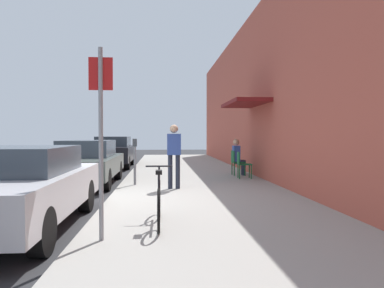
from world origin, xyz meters
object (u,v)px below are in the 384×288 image
at_px(seated_patron_1, 238,156).
at_px(parked_car_1, 87,162).
at_px(cafe_chair_0, 242,163).
at_px(parking_meter, 135,158).
at_px(parked_car_0, 19,186).
at_px(parked_car_2, 113,151).
at_px(pedestrian_standing, 174,151).
at_px(cafe_chair_1, 236,161).
at_px(street_sign, 101,128).
at_px(bicycle_0, 159,202).

bearing_deg(seated_patron_1, parked_car_1, -167.00).
relative_size(cafe_chair_0, seated_patron_1, 0.67).
bearing_deg(cafe_chair_0, parking_meter, -160.05).
xyz_separation_m(parked_car_0, parking_meter, (1.55, 4.37, 0.18)).
distance_m(parked_car_1, parked_car_2, 6.17).
bearing_deg(parking_meter, pedestrian_standing, -38.10).
bearing_deg(pedestrian_standing, cafe_chair_1, 52.76).
distance_m(parking_meter, cafe_chair_1, 4.05).
xyz_separation_m(parked_car_2, parking_meter, (1.55, -7.20, 0.12)).
bearing_deg(street_sign, cafe_chair_1, 65.80).
bearing_deg(cafe_chair_0, parked_car_0, -131.49).
distance_m(parked_car_2, street_sign, 12.82).
relative_size(bicycle_0, seated_patron_1, 1.33).
bearing_deg(parked_car_2, parked_car_0, -90.00).
bearing_deg(pedestrian_standing, parked_car_2, 108.16).
bearing_deg(street_sign, parked_car_1, 102.94).
bearing_deg(cafe_chair_0, bicycle_0, -114.33).
xyz_separation_m(parked_car_0, cafe_chair_1, (4.95, 6.55, -0.09)).
relative_size(parked_car_2, cafe_chair_0, 5.06).
height_order(parked_car_2, pedestrian_standing, pedestrian_standing).
bearing_deg(cafe_chair_1, seated_patron_1, 1.16).
bearing_deg(cafe_chair_1, bicycle_0, -111.30).
bearing_deg(pedestrian_standing, bicycle_0, -95.52).
relative_size(parking_meter, bicycle_0, 0.77).
distance_m(parked_car_0, bicycle_0, 2.31).
xyz_separation_m(cafe_chair_0, cafe_chair_1, (-0.00, 0.95, 0.00)).
relative_size(parking_meter, cafe_chair_1, 1.52).
height_order(parked_car_1, parking_meter, parking_meter).
bearing_deg(parking_meter, bicycle_0, -81.27).
distance_m(seated_patron_1, pedestrian_standing, 3.87).
bearing_deg(parked_car_0, cafe_chair_1, 52.90).
bearing_deg(bicycle_0, seated_patron_1, 68.27).
height_order(parking_meter, pedestrian_standing, pedestrian_standing).
height_order(parked_car_0, bicycle_0, parked_car_0).
bearing_deg(parked_car_0, bicycle_0, -8.29).
bearing_deg(parked_car_0, street_sign, -37.15).
xyz_separation_m(street_sign, cafe_chair_1, (3.45, 7.69, -1.02)).
height_order(parked_car_1, pedestrian_standing, pedestrian_standing).
distance_m(parked_car_2, cafe_chair_1, 7.05).
bearing_deg(parked_car_0, pedestrian_standing, 53.02).
bearing_deg(pedestrian_standing, parked_car_1, 144.52).
xyz_separation_m(parked_car_1, cafe_chair_0, (4.95, 0.21, -0.09)).
height_order(parked_car_1, cafe_chair_0, parked_car_1).
distance_m(parked_car_0, parked_car_2, 11.57).
height_order(street_sign, cafe_chair_0, street_sign).
bearing_deg(seated_patron_1, cafe_chair_0, -93.62).
xyz_separation_m(cafe_chair_1, seated_patron_1, (0.06, 0.00, 0.19)).
xyz_separation_m(seated_patron_1, pedestrian_standing, (-2.37, -3.04, 0.30)).
relative_size(parked_car_2, pedestrian_standing, 2.59).
bearing_deg(street_sign, parked_car_2, 96.73).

